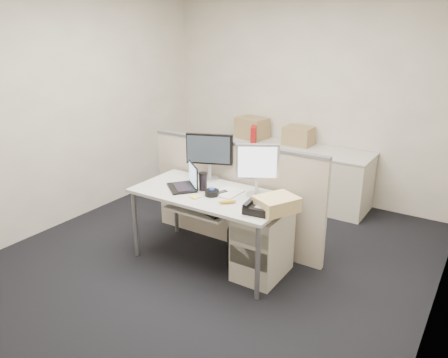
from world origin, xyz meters
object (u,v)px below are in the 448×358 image
Objects in this scene: desk at (211,199)px; monitor_main at (210,157)px; laptop at (181,177)px; desk_phone at (257,209)px.

desk is 0.50m from monitor_main.
monitor_main reaches higher than desk.
laptop reaches higher than desk_phone.
monitor_main reaches higher than desk_phone.
monitor_main is 0.40m from laptop.
laptop is 0.91m from desk_phone.
desk_phone reaches higher than desk.
desk_phone is (0.60, -0.18, 0.10)m from desk.
desk_phone is at bearing -53.15° from monitor_main.
desk is 4.70× the size of laptop.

